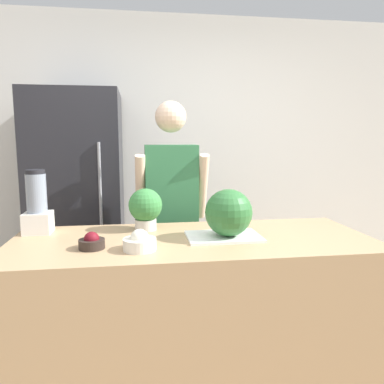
{
  "coord_description": "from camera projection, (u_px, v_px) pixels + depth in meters",
  "views": [
    {
      "loc": [
        -0.29,
        -1.57,
        1.45
      ],
      "look_at": [
        0.0,
        0.43,
        1.15
      ],
      "focal_mm": 35.0,
      "sensor_mm": 36.0,
      "label": 1
    }
  ],
  "objects": [
    {
      "name": "refrigerator",
      "position": [
        79.0,
        201.0,
        3.21
      ],
      "size": [
        0.74,
        0.76,
        1.83
      ],
      "color": "#232328",
      "rests_on": "ground_plane"
    },
    {
      "name": "person",
      "position": [
        172.0,
        215.0,
        2.73
      ],
      "size": [
        0.51,
        0.27,
        1.71
      ],
      "color": "#4C608C",
      "rests_on": "ground_plane"
    },
    {
      "name": "counter_island",
      "position": [
        193.0,
        316.0,
        2.11
      ],
      "size": [
        1.96,
        0.79,
        0.9
      ],
      "color": "tan",
      "rests_on": "ground_plane"
    },
    {
      "name": "bowl_cream",
      "position": [
        140.0,
        242.0,
        1.82
      ],
      "size": [
        0.16,
        0.16,
        0.1
      ],
      "color": "white",
      "rests_on": "counter_island"
    },
    {
      "name": "bowl_cherries",
      "position": [
        92.0,
        242.0,
        1.85
      ],
      "size": [
        0.13,
        0.13,
        0.09
      ],
      "color": "#2D231E",
      "rests_on": "counter_island"
    },
    {
      "name": "potted_plant",
      "position": [
        145.0,
        207.0,
        2.21
      ],
      "size": [
        0.2,
        0.2,
        0.25
      ],
      "color": "beige",
      "rests_on": "counter_island"
    },
    {
      "name": "watermelon",
      "position": [
        229.0,
        213.0,
        2.02
      ],
      "size": [
        0.26,
        0.26,
        0.26
      ],
      "color": "#2D6B33",
      "rests_on": "cutting_board"
    },
    {
      "name": "cutting_board",
      "position": [
        223.0,
        236.0,
        2.05
      ],
      "size": [
        0.4,
        0.27,
        0.01
      ],
      "color": "white",
      "rests_on": "counter_island"
    },
    {
      "name": "blender",
      "position": [
        37.0,
        206.0,
        2.14
      ],
      "size": [
        0.15,
        0.15,
        0.37
      ],
      "color": "silver",
      "rests_on": "counter_island"
    },
    {
      "name": "wall_back",
      "position": [
        167.0,
        153.0,
        3.68
      ],
      "size": [
        8.0,
        0.06,
        2.6
      ],
      "color": "white",
      "rests_on": "ground_plane"
    }
  ]
}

